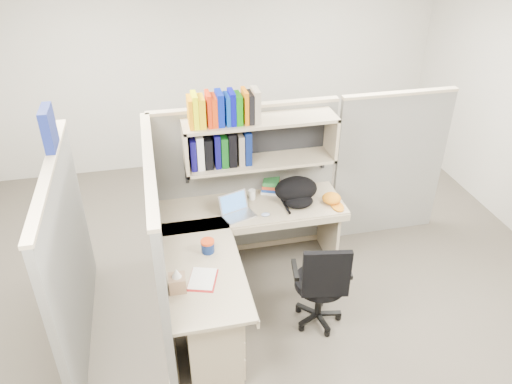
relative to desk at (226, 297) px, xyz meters
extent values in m
plane|color=#39342C|center=(0.41, 0.29, -0.44)|extent=(6.00, 6.00, 0.00)
plane|color=#AEA99D|center=(0.41, 3.29, 0.91)|extent=(6.00, 0.00, 6.00)
cube|color=slate|center=(0.41, 1.19, 0.36)|extent=(1.80, 0.06, 1.60)
cube|color=tan|center=(0.41, 1.19, 1.18)|extent=(1.80, 0.08, 0.03)
cube|color=slate|center=(-0.49, 0.29, 0.36)|extent=(0.06, 1.80, 1.60)
cube|color=tan|center=(-0.49, 0.29, 1.18)|extent=(0.08, 1.80, 0.03)
cube|color=slate|center=(-1.19, 0.29, 0.36)|extent=(0.06, 1.80, 1.60)
cube|color=slate|center=(1.96, 1.19, 0.36)|extent=(1.20, 0.06, 1.60)
cube|color=navy|center=(-1.19, 0.64, 1.35)|extent=(0.07, 0.27, 0.32)
cube|color=white|center=(-0.46, 0.44, 0.76)|extent=(0.00, 0.21, 0.28)
cube|color=tan|center=(0.51, 0.99, 1.11)|extent=(1.40, 0.34, 0.03)
cube|color=tan|center=(0.51, 0.99, 0.70)|extent=(1.40, 0.34, 0.03)
cube|color=tan|center=(-0.18, 0.99, 0.90)|extent=(0.03, 0.34, 0.44)
cube|color=tan|center=(1.19, 0.99, 0.90)|extent=(0.03, 0.34, 0.44)
cube|color=black|center=(0.51, 1.15, 0.90)|extent=(1.38, 0.01, 0.41)
cube|color=orange|center=(-0.11, 0.97, 1.25)|extent=(0.03, 0.20, 0.26)
cube|color=#F6FF05|center=(-0.07, 0.97, 1.27)|extent=(0.05, 0.20, 0.29)
cube|color=#EDBC05|center=(-0.02, 0.97, 1.25)|extent=(0.06, 0.20, 0.26)
cube|color=red|center=(0.05, 0.97, 1.27)|extent=(0.04, 0.20, 0.29)
cube|color=red|center=(0.09, 0.97, 1.25)|extent=(0.05, 0.20, 0.26)
cube|color=#04178E|center=(0.14, 0.97, 1.27)|extent=(0.06, 0.20, 0.29)
cube|color=#053499|center=(0.21, 0.97, 1.25)|extent=(0.04, 0.20, 0.26)
cube|color=#040789|center=(0.25, 0.97, 1.27)|extent=(0.04, 0.20, 0.29)
cube|color=#116E08|center=(0.30, 0.97, 1.25)|extent=(0.06, 0.20, 0.26)
cube|color=#D26504|center=(0.36, 0.97, 1.27)|extent=(0.04, 0.20, 0.29)
cube|color=black|center=(0.41, 0.97, 1.25)|extent=(0.05, 0.20, 0.26)
cube|color=tan|center=(0.46, 0.97, 1.27)|extent=(0.06, 0.20, 0.29)
cube|color=#0A074A|center=(-0.11, 1.01, 0.86)|extent=(0.05, 0.24, 0.29)
cube|color=silver|center=(-0.05, 1.01, 0.87)|extent=(0.06, 0.24, 0.32)
cube|color=black|center=(0.02, 1.01, 0.86)|extent=(0.07, 0.24, 0.29)
cube|color=#08074A|center=(0.10, 1.01, 0.87)|extent=(0.05, 0.24, 0.32)
cube|color=#094210|center=(0.17, 1.01, 0.86)|extent=(0.06, 0.24, 0.29)
cube|color=black|center=(0.24, 1.01, 0.87)|extent=(0.07, 0.24, 0.32)
cube|color=gray|center=(0.32, 1.01, 0.86)|extent=(0.05, 0.24, 0.29)
cube|color=#07164D|center=(0.38, 1.01, 0.87)|extent=(0.06, 0.24, 0.32)
cube|color=tan|center=(0.41, 0.86, 0.28)|extent=(1.74, 0.60, 0.03)
cube|color=tan|center=(-0.16, 0.09, 0.28)|extent=(0.60, 1.34, 0.03)
cube|color=tan|center=(0.41, 0.56, 0.24)|extent=(1.74, 0.02, 0.07)
cube|color=tan|center=(0.14, 0.09, 0.24)|extent=(0.02, 1.34, 0.07)
cube|color=tan|center=(-0.16, -0.26, -0.10)|extent=(0.40, 0.55, 0.68)
cube|color=tan|center=(0.05, -0.26, 0.10)|extent=(0.02, 0.50, 0.16)
cube|color=tan|center=(0.05, -0.26, -0.08)|extent=(0.02, 0.50, 0.16)
cube|color=tan|center=(0.05, -0.26, -0.30)|extent=(0.02, 0.50, 0.22)
cube|color=#B2B2B7|center=(0.06, -0.26, 0.10)|extent=(0.01, 0.12, 0.01)
cube|color=tan|center=(1.21, 0.89, -0.09)|extent=(0.03, 0.55, 0.70)
cylinder|color=navy|center=(-0.10, 0.26, 0.34)|extent=(0.11, 0.11, 0.10)
cylinder|color=red|center=(-0.10, 0.26, 0.39)|extent=(0.11, 0.11, 0.02)
ellipsoid|color=#8C9BC6|center=(0.49, 0.67, 0.31)|extent=(0.09, 0.07, 0.03)
cylinder|color=white|center=(0.43, 0.99, 0.34)|extent=(0.07, 0.07, 0.10)
cylinder|color=black|center=(0.81, 0.00, 0.01)|extent=(0.44, 0.44, 0.07)
cube|color=black|center=(0.77, -0.20, 0.27)|extent=(0.39, 0.11, 0.44)
cylinder|color=black|center=(0.81, 0.00, -0.17)|extent=(0.06, 0.06, 0.38)
cylinder|color=black|center=(0.81, 0.00, -0.39)|extent=(0.42, 0.42, 0.10)
cube|color=black|center=(0.59, 0.03, 0.16)|extent=(0.08, 0.25, 0.04)
cube|color=black|center=(1.03, -0.04, 0.16)|extent=(0.08, 0.25, 0.04)
camera|label=1|loc=(-0.43, -3.03, 2.87)|focal=35.00mm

